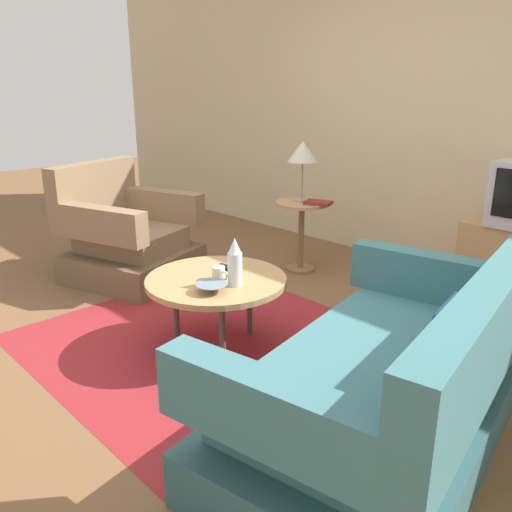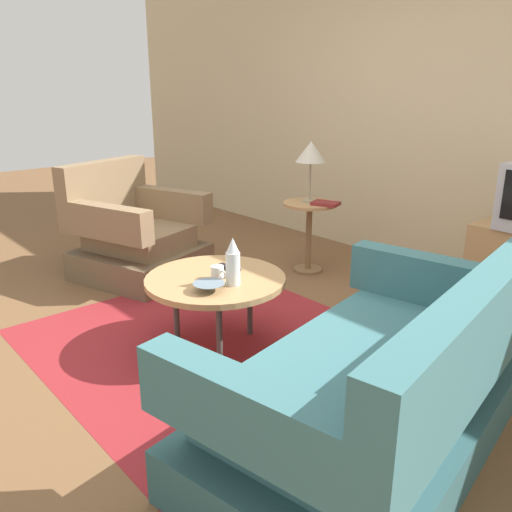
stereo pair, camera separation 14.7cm
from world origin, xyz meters
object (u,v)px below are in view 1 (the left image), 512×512
side_table (301,222)px  vase (235,263)px  couch (389,387)px  coffee_table (216,283)px  armchair (126,239)px  bowl (212,288)px  table_lamp (303,153)px  tv_remote_dark (228,268)px  book (318,203)px  mug (219,273)px

side_table → vase: (0.74, -1.42, 0.16)m
couch → coffee_table: (-1.23, 0.05, 0.13)m
armchair → bowl: size_ratio=6.20×
table_lamp → tv_remote_dark: 1.50m
book → bowl: bearing=-89.9°
bowl → couch: bearing=5.6°
table_lamp → mug: (0.63, -1.44, -0.52)m
couch → table_lamp: bearing=40.5°
armchair → side_table: armchair is taller
couch → vase: couch is taller
couch → bowl: couch is taller
side_table → bowl: 1.74m
table_lamp → tv_remote_dark: size_ratio=2.98×
couch → mug: (-1.19, 0.04, 0.20)m
table_lamp → book: (0.17, 0.01, -0.39)m
side_table → book: bearing=8.8°
side_table → mug: 1.56m
side_table → vase: 1.61m
armchair → coffee_table: (1.49, -0.27, 0.10)m
coffee_table → table_lamp: bearing=112.4°
book → table_lamp: bearing=164.4°
couch → coffee_table: couch is taller
couch → side_table: bearing=40.5°
side_table → couch: bearing=-39.3°
coffee_table → book: (-0.42, 1.44, 0.20)m
armchair → table_lamp: size_ratio=2.22×
table_lamp → armchair: bearing=-127.5°
armchair → side_table: size_ratio=1.83×
armchair → book: bearing=120.1°
coffee_table → vase: vase is taller
tv_remote_dark → book: 1.36m
coffee_table → mug: mug is taller
side_table → table_lamp: size_ratio=1.21×
couch → bowl: 1.09m
couch → side_table: couch is taller
couch → tv_remote_dark: bearing=71.0°
couch → armchair: bearing=73.0°
bowl → book: (-0.57, 1.60, 0.14)m
tv_remote_dark → book: book is taller
table_lamp → side_table: bearing=-36.3°
couch → book: size_ratio=7.27×
armchair → coffee_table: 1.51m
mug → book: bearing=107.5°
armchair → tv_remote_dark: size_ratio=6.61×
armchair → tv_remote_dark: (1.43, -0.12, 0.14)m
vase → tv_remote_dark: 0.29m
armchair → couch: size_ratio=0.61×
side_table → bowl: bearing=-65.2°
coffee_table → book: 1.52m
table_lamp → vase: table_lamp is taller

